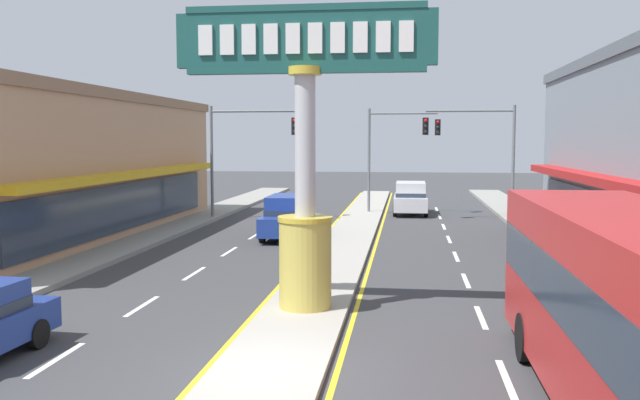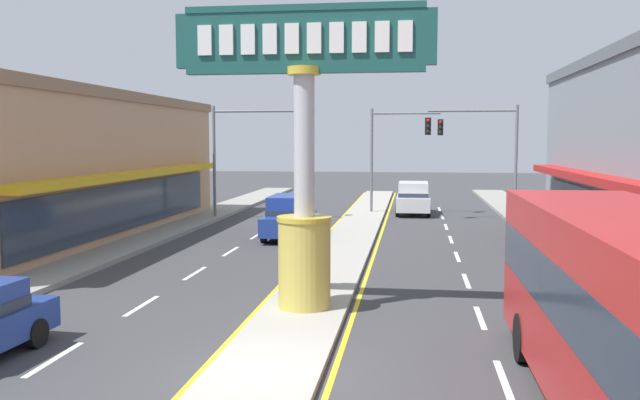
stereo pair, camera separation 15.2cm
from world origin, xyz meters
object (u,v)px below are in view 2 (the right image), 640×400
Objects in this scene: traffic_light_left_side at (245,142)px; suv_near_right_lane at (413,198)px; traffic_light_right_side at (482,142)px; storefront_left at (31,165)px; street_bench at (638,283)px; traffic_light_median_far at (397,143)px; suv_mid_left_lane at (290,216)px; district_sign at (304,168)px.

traffic_light_left_side is 1.35× the size of suv_near_right_lane.
traffic_light_left_side is 12.66m from traffic_light_right_side.
street_bench is at bearing -23.40° from storefront_left.
traffic_light_median_far reaches higher than street_bench.
suv_mid_left_lane is (-5.45, -10.45, 0.00)m from suv_near_right_lane.
storefront_left reaches higher than suv_mid_left_lane.
storefront_left is 14.86× the size of street_bench.
district_sign is 9.22m from street_bench.
traffic_light_median_far is at bearing 145.80° from traffic_light_right_side.
traffic_light_left_side is (7.94, 7.59, 1.00)m from storefront_left.
suv_mid_left_lane is at bearing -60.40° from traffic_light_left_side.
street_bench is (5.82, -21.59, -0.34)m from suv_near_right_lane.
suv_mid_left_lane is at bearing 135.33° from street_bench.
traffic_light_median_far reaches higher than suv_mid_left_lane.
traffic_light_right_side is at bearing 38.93° from suv_mid_left_lane.
suv_mid_left_lane is (-4.49, -10.39, -3.21)m from traffic_light_median_far.
traffic_light_right_side is at bearing -41.35° from suv_near_right_lane.
traffic_light_right_side is at bearing 4.49° from traffic_light_left_side.
traffic_light_right_side is at bearing 96.90° from street_bench.
suv_near_right_lane is (2.72, 23.26, -2.69)m from district_sign.
storefront_left is at bearing -173.68° from suv_mid_left_lane.
suv_near_right_lane is 22.36m from street_bench.
suv_near_right_lane is at bearing 138.65° from traffic_light_right_side.
storefront_left is 5.16× the size of suv_near_right_lane.
traffic_light_left_side reaches higher than suv_mid_left_lane.
traffic_light_left_side is at bearing 43.69° from storefront_left.
traffic_light_left_side is 1.34× the size of suv_mid_left_lane.
traffic_light_left_side is 9.05m from traffic_light_median_far.
suv_mid_left_lane is at bearing 6.32° from storefront_left.
traffic_light_median_far is at bearing 107.47° from street_bench.
suv_near_right_lane is at bearing 62.46° from suv_mid_left_lane.
traffic_light_right_side is 3.88× the size of street_bench.
traffic_light_right_side and traffic_light_median_far have the same top height.
traffic_light_right_side is 5.50m from traffic_light_median_far.
traffic_light_left_side reaches higher than suv_near_right_lane.
storefront_left reaches higher than traffic_light_left_side.
traffic_light_left_side and traffic_light_right_side have the same top height.
traffic_light_median_far is (16.01, 11.66, 0.94)m from storefront_left.
district_sign reaches higher than suv_mid_left_lane.
district_sign is 1.63× the size of suv_near_right_lane.
suv_near_right_lane and suv_mid_left_lane have the same top height.
district_sign is at bearing -38.99° from storefront_left.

